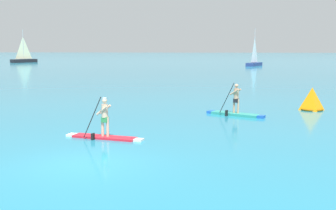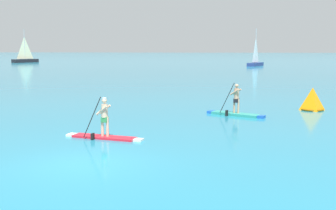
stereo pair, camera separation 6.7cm
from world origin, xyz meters
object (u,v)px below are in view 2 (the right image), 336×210
paddleboarder_mid_center (104,129)px  race_marker_buoy (312,100)px  paddleboarder_far_right (235,110)px  sailboat_right_horizon (255,62)px  sailboat_left_horizon (25,59)px

paddleboarder_mid_center → race_marker_buoy: bearing=-126.2°
paddleboarder_mid_center → paddleboarder_far_right: 8.54m
paddleboarder_far_right → sailboat_right_horizon: sailboat_right_horizon is taller
paddleboarder_mid_center → race_marker_buoy: 13.54m
paddleboarder_far_right → sailboat_left_horizon: size_ratio=0.43×
paddleboarder_mid_center → sailboat_right_horizon: (12.74, 64.55, 0.43)m
sailboat_right_horizon → paddleboarder_mid_center: bearing=13.2°
sailboat_right_horizon → race_marker_buoy: bearing=21.9°
sailboat_left_horizon → race_marker_buoy: bearing=70.7°
race_marker_buoy → sailboat_right_horizon: bearing=87.5°
paddleboarder_mid_center → race_marker_buoy: paddleboarder_mid_center is taller
paddleboarder_mid_center → sailboat_left_horizon: (-37.10, 76.28, 0.39)m
race_marker_buoy → sailboat_left_horizon: sailboat_left_horizon is taller
race_marker_buoy → sailboat_left_horizon: (-47.41, 67.50, 0.17)m
race_marker_buoy → sailboat_left_horizon: size_ratio=0.18×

